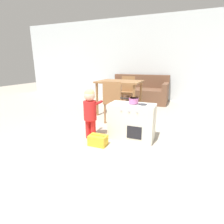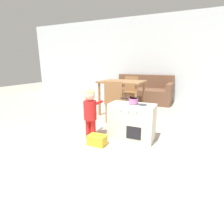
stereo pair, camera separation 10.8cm
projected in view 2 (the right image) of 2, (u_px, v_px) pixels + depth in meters
The scene contains 10 objects.
ground_plane at pixel (101, 158), 2.21m from camera, with size 16.00×16.00×0.00m, color #B2A899.
wall_back at pixel (160, 59), 5.48m from camera, with size 10.00×0.06×2.60m.
play_kitchen at pixel (132, 122), 2.72m from camera, with size 0.69×0.36×0.58m.
toy_pot at pixel (133, 101), 2.62m from camera, with size 0.29×0.15×0.08m.
child_figure at pixel (90, 108), 2.71m from camera, with size 0.22×0.33×0.80m.
toy_basket at pixel (97, 140), 2.57m from camera, with size 0.26×0.17×0.17m.
dining_table at pixel (122, 86), 4.04m from camera, with size 0.98×0.79×0.78m.
dining_chair_near at pixel (115, 101), 3.43m from camera, with size 0.36×0.36×0.84m.
dining_chair_far at pixel (130, 91), 4.69m from camera, with size 0.36×0.36×0.84m.
couch at pixel (143, 92), 5.48m from camera, with size 1.77×0.92×0.82m.
Camera 2 is at (0.93, -1.75, 1.16)m, focal length 28.00 mm.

